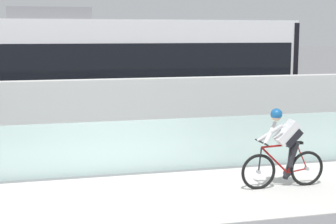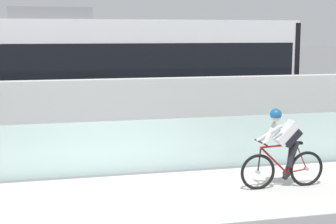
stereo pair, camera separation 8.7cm
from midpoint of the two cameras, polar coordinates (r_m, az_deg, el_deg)
name	(u,v)px [view 1 (the left image)]	position (r m, az deg, el deg)	size (l,w,h in m)	color
ground_plane	(123,200)	(9.75, -5.29, -9.64)	(200.00, 200.00, 0.00)	slate
bike_path_deck	(123,200)	(9.75, -5.29, -9.61)	(32.00, 3.20, 0.01)	silver
glass_parapet	(109,148)	(11.36, -6.77, -3.95)	(32.00, 0.05, 1.17)	silver
concrete_barrier_wall	(99,118)	(13.05, -7.82, -0.64)	(32.00, 0.36, 1.93)	silver
tram_rail_near	(90,136)	(15.65, -8.76, -2.68)	(32.00, 0.08, 0.01)	#595654
tram_rail_far	(85,128)	(17.06, -9.22, -1.75)	(32.00, 0.08, 0.01)	#595654
tram	(116,71)	(16.21, -5.89, 4.51)	(11.06, 2.54, 3.81)	silver
cyclist_on_bike	(284,149)	(10.51, 12.42, -4.04)	(1.77, 0.58, 1.61)	black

